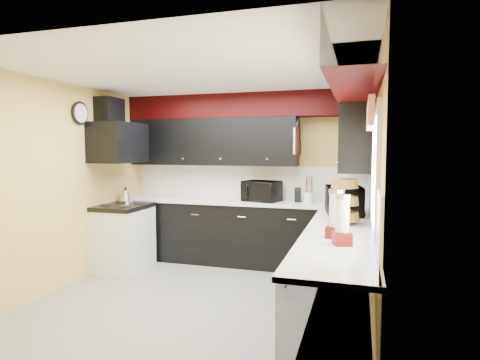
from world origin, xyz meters
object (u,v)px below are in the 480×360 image
Objects in this scene: microwave at (344,200)px; kettle at (126,196)px; knife_block at (298,195)px; utensil_crock at (309,198)px; toaster_oven at (261,191)px.

microwave is 3.15m from kettle.
knife_block reaches higher than kettle.
knife_block is 1.04× the size of kettle.
knife_block is (-0.16, 0.05, 0.02)m from utensil_crock.
microwave is 3.87× the size of utensil_crock.
microwave reaches higher than utensil_crock.
kettle is (-2.61, -0.49, -0.01)m from utensil_crock.
knife_block is (-0.68, 0.91, -0.06)m from microwave.
microwave is 2.99× the size of knife_block.
microwave reaches higher than kettle.
microwave is at bearing -59.06° from utensil_crock.
kettle is at bearing -169.28° from utensil_crock.
kettle is at bearing -149.95° from toaster_oven.
toaster_oven is 0.53m from knife_block.
toaster_oven is 0.87× the size of microwave.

